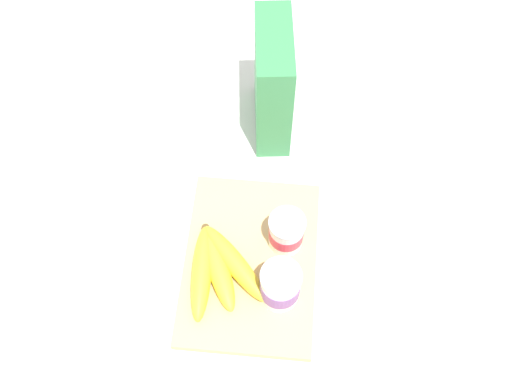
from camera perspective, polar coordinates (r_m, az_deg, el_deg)
name	(u,v)px	position (r m, az deg, el deg)	size (l,w,h in m)	color
ground_plane	(250,265)	(1.06, -0.56, -7.03)	(2.40, 2.40, 0.00)	silver
cutting_board	(250,263)	(1.06, -0.56, -6.84)	(0.33, 0.23, 0.02)	tan
cereal_box	(273,83)	(1.12, 1.65, 10.48)	(0.17, 0.07, 0.24)	#38844C
yogurt_cup_front	(286,232)	(1.03, 2.95, -3.91)	(0.06, 0.06, 0.08)	white
yogurt_cup_back	(280,286)	(0.98, 2.35, -9.03)	(0.07, 0.07, 0.09)	white
banana_bunch	(218,267)	(1.02, -3.65, -7.29)	(0.19, 0.15, 0.04)	yellow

